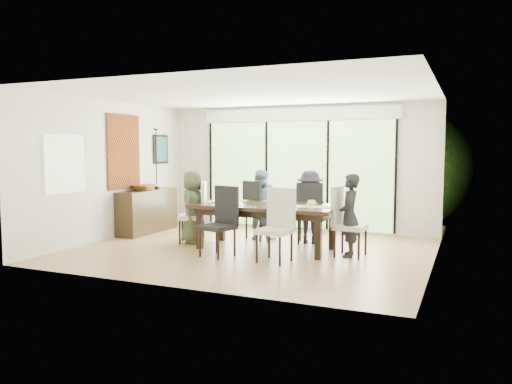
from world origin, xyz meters
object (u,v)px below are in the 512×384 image
at_px(person_far_right, 310,207).
at_px(vase, 269,201).
at_px(chair_far_right, 310,212).
at_px(sideboard, 148,211).
at_px(cup_a, 233,199).
at_px(cup_c, 311,203).
at_px(table_top, 266,206).
at_px(chair_left_end, 192,212).
at_px(cup_b, 272,203).
at_px(chair_near_left, 217,221).
at_px(chair_near_right, 274,225).
at_px(person_right_end, 350,215).
at_px(person_left_end, 192,207).
at_px(laptop, 220,202).
at_px(chair_right_end, 351,221).
at_px(bowl, 144,187).
at_px(person_far_left, 260,205).
at_px(chair_far_left, 261,210).

height_order(person_far_right, vase, person_far_right).
distance_m(chair_far_right, sideboard, 3.52).
height_order(cup_a, cup_c, same).
height_order(table_top, chair_far_right, chair_far_right).
bearing_deg(chair_left_end, cup_b, 62.14).
height_order(chair_near_left, cup_a, chair_near_left).
height_order(chair_near_right, sideboard, chair_near_right).
xyz_separation_m(cup_b, cup_c, (0.65, 0.20, 0.00)).
relative_size(table_top, chair_left_end, 2.18).
height_order(person_right_end, cup_c, person_right_end).
height_order(chair_near_left, person_left_end, person_left_end).
distance_m(table_top, laptop, 0.86).
bearing_deg(chair_near_right, cup_a, 146.32).
bearing_deg(person_right_end, person_left_end, -101.15).
height_order(table_top, chair_near_right, chair_near_right).
height_order(chair_far_right, person_left_end, person_left_end).
bearing_deg(chair_near_right, cup_b, 121.13).
height_order(table_top, vase, vase).
relative_size(chair_right_end, cup_b, 11.00).
relative_size(chair_far_right, bowl, 2.43).
distance_m(chair_near_right, person_far_left, 1.95).
distance_m(table_top, person_right_end, 1.48).
distance_m(chair_right_end, person_far_left, 2.12).
height_order(chair_right_end, chair_near_left, same).
relative_size(chair_far_left, cup_a, 8.87).
distance_m(chair_near_left, sideboard, 2.90).
relative_size(chair_far_left, person_right_end, 0.85).
distance_m(chair_near_left, person_far_right, 2.00).
relative_size(chair_near_left, person_far_right, 0.85).
distance_m(table_top, sideboard, 3.05).
distance_m(vase, cup_c, 0.75).
bearing_deg(vase, chair_near_right, -63.94).
bearing_deg(cup_a, chair_near_right, -40.36).
bearing_deg(cup_b, cup_a, 163.61).
bearing_deg(chair_near_right, vase, 122.75).
distance_m(chair_far_right, cup_c, 0.83).
bearing_deg(chair_near_right, person_left_end, 162.97).
bearing_deg(cup_b, person_left_end, 176.49).
relative_size(cup_b, bowl, 0.22).
bearing_deg(cup_b, chair_far_right, 67.17).
bearing_deg(chair_near_right, chair_left_end, 163.18).
bearing_deg(person_far_left, table_top, 121.58).
bearing_deg(chair_far_left, chair_right_end, -178.57).
bearing_deg(chair_far_left, person_left_end, 64.52).
bearing_deg(person_far_left, chair_left_end, 41.44).
height_order(person_far_right, bowl, person_far_right).
bearing_deg(table_top, sideboard, 167.52).
relative_size(cup_a, cup_c, 1.00).
height_order(person_left_end, cup_b, person_left_end).
distance_m(chair_right_end, vase, 1.48).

